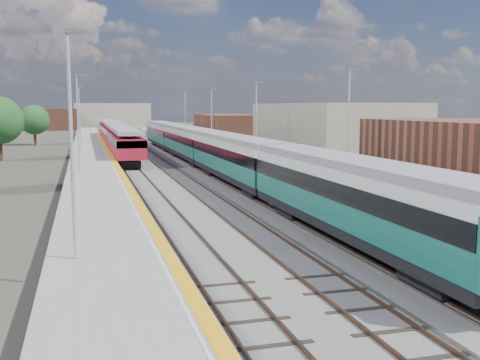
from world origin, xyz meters
name	(u,v)px	position (x,y,z in m)	size (l,w,h in m)	color
ground	(177,162)	(0.00, 50.00, 0.00)	(320.00, 320.00, 0.00)	#47443A
ballast_bed	(154,160)	(-2.25, 52.50, 0.03)	(10.50, 155.00, 0.06)	#565451
tracks	(157,158)	(-1.65, 54.18, 0.11)	(8.96, 160.00, 0.17)	#4C3323
platform_right	(219,154)	(5.28, 52.49, 0.54)	(4.70, 155.00, 8.52)	slate
platform_left	(92,158)	(-9.05, 52.49, 0.52)	(4.30, 155.00, 8.52)	slate
buildings	(48,88)	(-18.12, 138.60, 10.70)	(72.00, 185.50, 40.00)	brown
green_train	(208,147)	(1.50, 40.77, 2.23)	(2.87, 80.03, 3.16)	black
red_train	(115,135)	(-5.50, 70.85, 2.13)	(2.85, 57.75, 3.59)	black
tree_c	(34,120)	(-17.24, 83.30, 4.00)	(4.69, 4.69, 6.36)	#382619
tree_d	(304,122)	(21.34, 66.03, 3.77)	(4.42, 4.42, 5.99)	#382619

